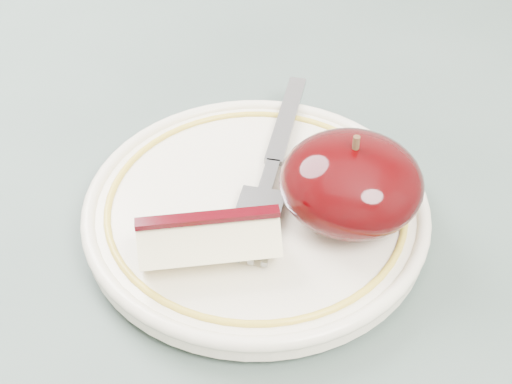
% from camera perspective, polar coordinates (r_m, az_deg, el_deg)
% --- Properties ---
extents(table, '(0.90, 0.90, 0.75)m').
position_cam_1_polar(table, '(0.51, -3.93, -10.80)').
color(table, brown).
rests_on(table, ground).
extents(plate, '(0.21, 0.21, 0.02)m').
position_cam_1_polar(plate, '(0.44, -0.00, -1.34)').
color(plate, beige).
rests_on(plate, table).
extents(apple_half, '(0.08, 0.08, 0.06)m').
position_cam_1_polar(apple_half, '(0.41, 7.62, 0.74)').
color(apple_half, black).
rests_on(apple_half, plate).
extents(apple_wedge, '(0.08, 0.06, 0.04)m').
position_cam_1_polar(apple_wedge, '(0.39, -3.76, -3.88)').
color(apple_wedge, beige).
rests_on(apple_wedge, plate).
extents(fork, '(0.03, 0.18, 0.00)m').
position_cam_1_polar(fork, '(0.46, 1.36, 2.29)').
color(fork, gray).
rests_on(fork, plate).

